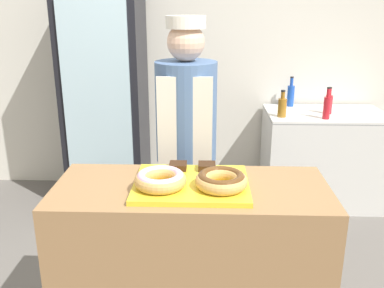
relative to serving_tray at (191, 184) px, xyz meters
The scene contains 14 objects.
wall_back 2.18m from the serving_tray, 90.00° to the left, with size 8.00×0.06×2.70m.
display_counter 0.46m from the serving_tray, ahead, with size 1.32×0.56×0.89m.
serving_tray is the anchor object (origin of this frame).
donut_light_glaze 0.16m from the serving_tray, 156.21° to the right, with size 0.24×0.24×0.07m.
donut_chocolate_glaze 0.16m from the serving_tray, 23.79° to the right, with size 0.24×0.24×0.07m.
brownie_back_left 0.18m from the serving_tray, 114.49° to the left, with size 0.09×0.09×0.03m.
brownie_back_right 0.18m from the serving_tray, 65.51° to the left, with size 0.09×0.09×0.03m.
baker_person 0.62m from the serving_tray, 94.97° to the left, with size 0.37×0.37×1.66m.
beverage_fridge 1.92m from the serving_tray, 114.76° to the left, with size 0.66×0.63×1.91m.
chest_freezer 2.12m from the serving_tray, 57.70° to the left, with size 1.02×0.65×0.83m.
bottle_red 2.04m from the serving_tray, 57.20° to the left, with size 0.06×0.06×0.23m.
bottle_amber 1.74m from the serving_tray, 66.50° to the left, with size 0.07×0.07×0.22m.
bottle_blue 2.16m from the serving_tray, 67.23° to the left, with size 0.06×0.06×0.27m.
bottle_red_b 1.86m from the serving_tray, 55.90° to the left, with size 0.06×0.06×0.26m.
Camera 1 is at (0.07, -1.87, 1.73)m, focal length 40.00 mm.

